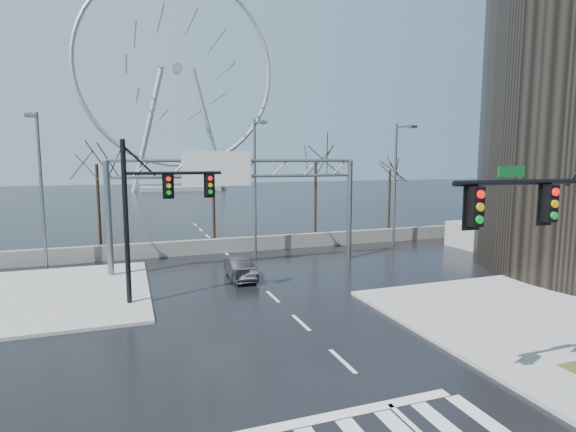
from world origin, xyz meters
name	(u,v)px	position (x,y,z in m)	size (l,w,h in m)	color
ground	(342,361)	(0.00, 0.00, 0.00)	(260.00, 260.00, 0.00)	black
sidewalk_right_ext	(516,310)	(10.00, 2.00, 0.07)	(12.00, 10.00, 0.15)	gray
sidewalk_far	(48,295)	(-11.00, 12.00, 0.07)	(10.00, 12.00, 0.15)	gray
barrier_wall	(225,245)	(0.00, 20.00, 0.55)	(52.00, 0.50, 1.10)	slate
signal_mast_near	(565,234)	(5.14, -4.04, 4.87)	(5.52, 0.41, 8.00)	black
signal_mast_far	(150,206)	(-5.87, 8.96, 4.83)	(4.72, 0.41, 8.00)	black
sign_gantry	(234,189)	(-0.38, 14.96, 5.18)	(16.36, 0.40, 7.60)	slate
streetlight_left	(40,179)	(-12.00, 18.16, 5.89)	(0.50, 2.55, 10.00)	slate
streetlight_mid	(256,176)	(2.00, 18.16, 5.89)	(0.50, 2.55, 10.00)	slate
streetlight_right	(397,174)	(14.00, 18.16, 5.89)	(0.50, 2.55, 10.00)	slate
tree_left	(97,174)	(-9.00, 23.50, 5.98)	(3.75, 3.75, 7.50)	black
tree_center	(213,182)	(0.00, 24.50, 5.17)	(3.25, 3.25, 6.50)	black
tree_right	(316,170)	(9.00, 23.50, 6.22)	(3.90, 3.90, 7.80)	black
tree_far_right	(390,177)	(17.00, 24.00, 5.41)	(3.40, 3.40, 6.80)	black
ferris_wheel	(177,77)	(5.00, 95.00, 26.13)	(45.00, 6.00, 50.91)	gray
car	(240,269)	(-0.74, 12.03, 0.62)	(1.31, 3.77, 1.24)	black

